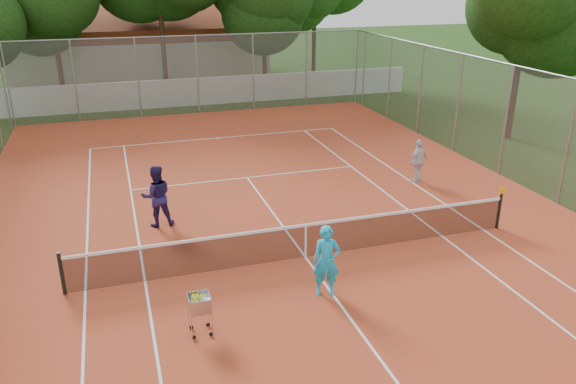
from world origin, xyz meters
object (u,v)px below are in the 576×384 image
object	(u,v)px
player_far_right	(418,161)
player_far_left	(157,196)
tennis_net	(306,240)
player_near	(327,261)
clubhouse	(141,46)
ball_hopper	(200,313)

from	to	relation	value
player_far_right	player_far_left	bearing A→B (deg)	-18.23
tennis_net	player_near	distance (m)	1.88
clubhouse	ball_hopper	distance (m)	31.54
player_far_left	ball_hopper	world-z (taller)	player_far_left
tennis_net	ball_hopper	xyz separation A→B (m)	(-3.16, -2.47, -0.01)
tennis_net	ball_hopper	bearing A→B (deg)	-141.95
tennis_net	player_far_right	distance (m)	7.05
clubhouse	tennis_net	bearing A→B (deg)	-86.05
tennis_net	clubhouse	world-z (taller)	clubhouse
player_near	ball_hopper	xyz separation A→B (m)	(-3.02, -0.64, -0.37)
clubhouse	player_far_left	distance (m)	25.86
clubhouse	player_near	bearing A→B (deg)	-86.55
tennis_net	player_far_left	world-z (taller)	player_far_left
tennis_net	ball_hopper	distance (m)	4.01
clubhouse	ball_hopper	size ratio (longest dim) A/B	16.92
tennis_net	player_far_right	bearing A→B (deg)	36.26
tennis_net	player_near	size ratio (longest dim) A/B	6.93
player_near	player_far_left	world-z (taller)	player_far_left
player_near	ball_hopper	size ratio (longest dim) A/B	1.77
clubhouse	ball_hopper	xyz separation A→B (m)	(-1.16, -31.47, -1.70)
player_far_right	ball_hopper	bearing A→B (deg)	12.72
player_near	player_far_left	bearing A→B (deg)	141.23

